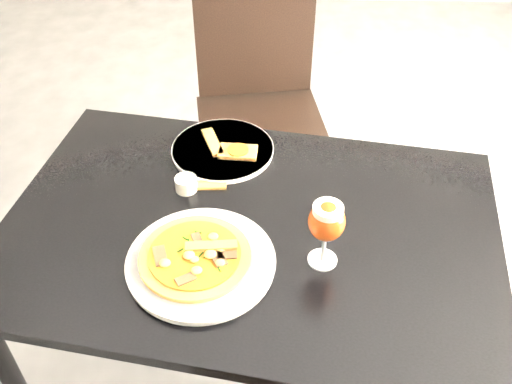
{
  "coord_description": "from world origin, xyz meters",
  "views": [
    {
      "loc": [
        -0.06,
        -1.1,
        1.73
      ],
      "look_at": [
        -0.09,
        -0.09,
        0.83
      ],
      "focal_mm": 40.0,
      "sensor_mm": 36.0,
      "label": 1
    }
  ],
  "objects_px": {
    "dining_table": "(250,250)",
    "pizza": "(195,256)",
    "beer_glass": "(327,222)",
    "chair_far": "(259,107)"
  },
  "relations": [
    {
      "from": "chair_far",
      "to": "pizza",
      "type": "distance_m",
      "value": 0.99
    },
    {
      "from": "dining_table",
      "to": "chair_far",
      "type": "relative_size",
      "value": 1.32
    },
    {
      "from": "dining_table",
      "to": "beer_glass",
      "type": "relative_size",
      "value": 7.68
    },
    {
      "from": "pizza",
      "to": "beer_glass",
      "type": "xyz_separation_m",
      "value": [
        0.29,
        0.02,
        0.1
      ]
    },
    {
      "from": "dining_table",
      "to": "chair_far",
      "type": "bearing_deg",
      "value": 99.16
    },
    {
      "from": "dining_table",
      "to": "chair_far",
      "type": "height_order",
      "value": "chair_far"
    },
    {
      "from": "dining_table",
      "to": "pizza",
      "type": "distance_m",
      "value": 0.21
    },
    {
      "from": "pizza",
      "to": "beer_glass",
      "type": "height_order",
      "value": "beer_glass"
    },
    {
      "from": "pizza",
      "to": "beer_glass",
      "type": "distance_m",
      "value": 0.3
    },
    {
      "from": "chair_far",
      "to": "beer_glass",
      "type": "bearing_deg",
      "value": -89.21
    }
  ]
}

